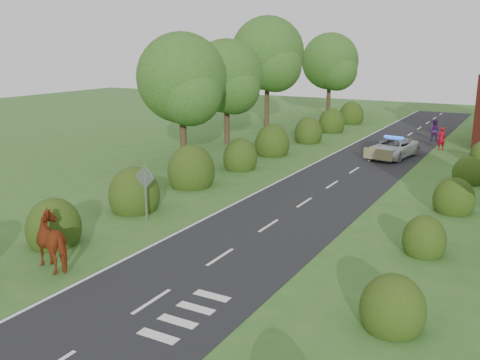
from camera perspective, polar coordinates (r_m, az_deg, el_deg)
The scene contains 14 objects.
ground at distance 19.73m, azimuth -2.12°, elevation -8.26°, with size 120.00×120.00×0.00m, color #306325.
road at distance 32.88m, azimuth 11.56°, elevation 0.66°, with size 6.00×70.00×0.02m, color black.
road_markings at distance 31.49m, azimuth 7.63°, elevation 0.26°, with size 4.96×70.00×0.01m.
hedgerow_left at distance 32.34m, azimuth -1.26°, elevation 2.06°, with size 2.75×50.41×3.00m.
hedgerow_right at distance 27.82m, azimuth 22.18°, elevation -1.42°, with size 2.10×45.78×2.10m.
tree_left_a at distance 33.58m, azimuth -6.01°, elevation 10.36°, with size 5.74×5.60×8.38m.
tree_left_b at distance 41.13m, azimuth -1.24°, elevation 10.70°, with size 5.74×5.60×8.07m.
tree_left_c at distance 50.54m, azimuth 3.17°, elevation 13.01°, with size 6.97×6.80×10.22m.
tree_left_d at distance 58.85m, azimuth 9.76°, elevation 12.13°, with size 6.15×6.00×8.89m.
road_sign at distance 23.53m, azimuth -10.07°, elevation -0.51°, with size 1.06×0.08×2.53m.
cow at distance 19.70m, azimuth -18.93°, elevation -6.57°, with size 1.20×2.28×1.61m, color maroon.
police_van at distance 38.32m, azimuth 16.01°, elevation 3.31°, with size 2.99×5.14×1.48m.
pedestrian_red at distance 42.25m, azimuth 20.68°, elevation 4.17°, with size 0.62×0.41×1.71m, color #9C0617.
pedestrian_purple at distance 45.95m, azimuth 19.98°, elevation 5.01°, with size 0.87×0.67×1.78m, color #401855.
Camera 1 is at (9.51, -15.56, 7.52)m, focal length 40.00 mm.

